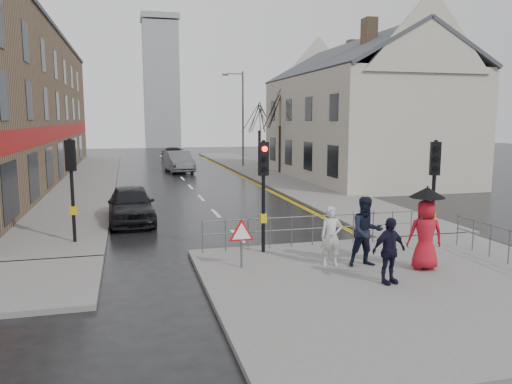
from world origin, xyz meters
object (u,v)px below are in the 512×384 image
pedestrian_with_umbrella (426,226)px  car_mid (178,162)px  pedestrian_a (331,236)px  car_parked (131,204)px  pedestrian_d (389,251)px  pedestrian_b (366,232)px

pedestrian_with_umbrella → car_mid: size_ratio=0.45×
car_mid → pedestrian_a: bearing=-92.6°
pedestrian_with_umbrella → car_parked: bearing=130.4°
pedestrian_d → car_parked: pedestrian_d is taller
pedestrian_b → pedestrian_with_umbrella: bearing=-21.7°
pedestrian_d → car_parked: 11.47m
pedestrian_b → car_mid: pedestrian_b is taller
pedestrian_d → car_parked: size_ratio=0.37×
pedestrian_a → car_mid: bearing=104.8°
pedestrian_a → pedestrian_with_umbrella: size_ratio=0.74×
pedestrian_a → pedestrian_b: (0.91, -0.28, 0.14)m
pedestrian_a → pedestrian_with_umbrella: 2.51m
pedestrian_b → pedestrian_d: size_ratio=1.17×
pedestrian_a → car_parked: bearing=135.3°
pedestrian_b → car_parked: bearing=130.6°
pedestrian_d → car_parked: bearing=111.3°
pedestrian_a → car_parked: pedestrian_a is taller
pedestrian_d → pedestrian_with_umbrella: bearing=17.6°
pedestrian_d → car_parked: (-6.06, 9.74, -0.21)m
pedestrian_b → car_parked: size_ratio=0.44×
pedestrian_with_umbrella → car_parked: pedestrian_with_umbrella is taller
pedestrian_a → pedestrian_b: size_ratio=0.86×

